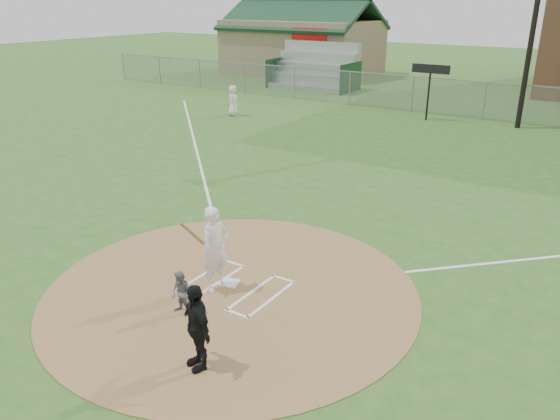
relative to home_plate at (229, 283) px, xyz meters
The scene contains 13 objects.
ground 0.29m from the home_plate, 41.27° to the right, with size 140.00×140.00×0.00m, color #305E20.
dirt_circle 0.29m from the home_plate, 41.27° to the right, with size 8.40×8.40×0.02m, color #9C7749.
home_plate is the anchor object (origin of this frame).
foul_line_third 12.44m from the home_plate, 134.91° to the left, with size 0.10×24.00×0.01m, color white.
catcher 1.63m from the home_plate, 90.89° to the right, with size 0.47×0.37×0.97m, color slate.
umpire 3.14m from the home_plate, 62.19° to the right, with size 0.97×0.40×1.65m, color black.
ondeck_player 19.30m from the home_plate, 127.46° to the left, with size 0.81×0.53×1.66m, color white.
batters_boxes 0.22m from the home_plate, 10.25° to the right, with size 2.08×1.88×0.01m.
batter_at_plate 1.03m from the home_plate, 108.05° to the right, with size 0.70×1.09×1.97m.
outfield_fence 21.83m from the home_plate, 89.43° to the left, with size 56.08×0.08×2.03m.
bleachers 29.02m from the home_plate, 116.17° to the left, with size 6.08×3.20×3.20m.
clubhouse 37.39m from the home_plate, 118.46° to the left, with size 12.20×8.71×6.23m.
scoreboard_sign 20.28m from the home_plate, 96.51° to the left, with size 2.00×0.10×2.93m.
Camera 1 is at (6.86, -8.49, 6.21)m, focal length 35.00 mm.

